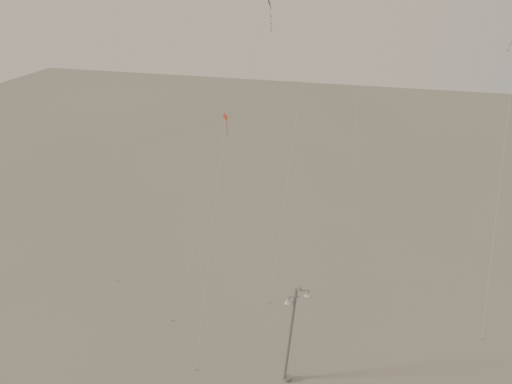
# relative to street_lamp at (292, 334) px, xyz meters

# --- Properties ---
(ground) EXTENTS (160.00, 160.00, 0.00)m
(ground) POSITION_rel_street_lamp_xyz_m (-0.98, 0.80, -4.39)
(ground) COLOR gray
(ground) RESTS_ON ground
(street_lamp) EXTENTS (1.58, 0.81, 8.23)m
(street_lamp) POSITION_rel_street_lamp_xyz_m (0.00, 0.00, 0.00)
(street_lamp) COLOR gray
(street_lamp) RESTS_ON ground
(kite_1) EXTENTS (6.06, 7.73, 22.50)m
(kite_1) POSITION_rel_street_lamp_xyz_m (-5.02, 8.79, 13.12)
(kite_1) COLOR #322B29
(kite_1) RESTS_ON ground
(kite_3) EXTENTS (1.43, 12.46, 14.26)m
(kite_3) POSITION_rel_street_lamp_xyz_m (-7.19, 8.85, 6.49)
(kite_3) COLOR maroon
(kite_3) RESTS_ON ground
(kite_4) EXTENTS (0.96, 9.87, 20.90)m
(kite_4) POSITION_rel_street_lamp_xyz_m (12.80, 14.00, 11.49)
(kite_4) COLOR #322B29
(kite_4) RESTS_ON ground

